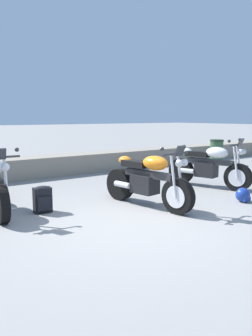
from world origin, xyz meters
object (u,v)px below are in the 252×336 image
at_px(motorcycle_white_far_right, 209,167).
at_px(rider_backpack, 43,199).
at_px(rider_helmet, 243,195).
at_px(motorcycle_orange_centre, 148,181).
at_px(trash_bin, 216,152).

xyz_separation_m(motorcycle_white_far_right, rider_backpack, (-4.00, 0.26, -0.24)).
xyz_separation_m(motorcycle_white_far_right, rider_helmet, (-0.55, -1.33, -0.35)).
bearing_deg(motorcycle_orange_centre, rider_backpack, 156.49).
distance_m(motorcycle_white_far_right, rider_helmet, 1.48).
relative_size(motorcycle_orange_centre, trash_bin, 2.40).
distance_m(rider_backpack, rider_helmet, 3.80).
bearing_deg(trash_bin, motorcycle_white_far_right, -142.98).
bearing_deg(rider_backpack, motorcycle_white_far_right, -3.70).
relative_size(rider_backpack, trash_bin, 0.55).
xyz_separation_m(motorcycle_orange_centre, trash_bin, (5.48, 2.91, -0.05)).
bearing_deg(trash_bin, motorcycle_orange_centre, -152.01).
xyz_separation_m(rider_backpack, trash_bin, (7.21, 2.16, 0.19)).
xyz_separation_m(motorcycle_orange_centre, motorcycle_white_far_right, (2.27, 0.49, 0.00)).
bearing_deg(motorcycle_white_far_right, rider_helmet, -112.46).
height_order(rider_backpack, trash_bin, trash_bin).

